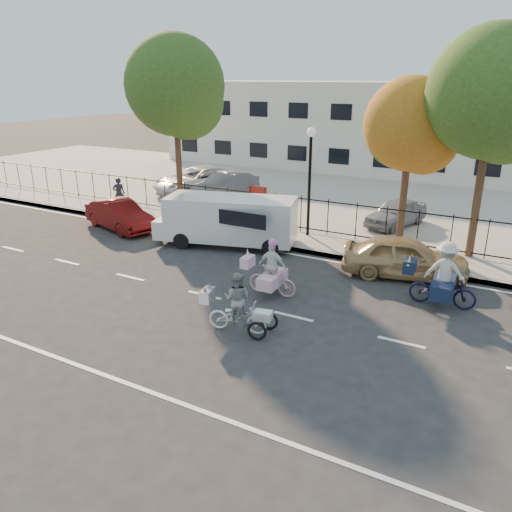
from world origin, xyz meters
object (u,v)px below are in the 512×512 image
Objects in this scene: bull_bike at (443,281)px; gold_sedan at (405,257)px; unicorn_bike at (271,274)px; pedestrian at (119,194)px; white_van at (229,219)px; lot_car_b at (199,180)px; lot_car_c at (225,186)px; red_sedan at (120,215)px; zebra_trike at (238,309)px; lamppost at (310,163)px; lot_car_d at (396,213)px.

bull_bike is 2.30m from gold_sedan.
pedestrian is at bearing 62.79° from unicorn_bike.
white_van is (-8.34, 1.76, 0.29)m from bull_bike.
unicorn_bike reaches higher than lot_car_b.
lot_car_b is at bearing 172.10° from lot_car_c.
red_sedan is (-8.99, 3.02, -0.03)m from unicorn_bike.
white_van reaches higher than zebra_trike.
pedestrian is at bearing 69.83° from gold_sedan.
lamppost reaches higher than pedestrian.
bull_bike reaches higher than zebra_trike.
zebra_trike is 2.53m from unicorn_bike.
unicorn_bike reaches higher than red_sedan.
zebra_trike is at bearing -72.06° from white_van.
lot_car_b is at bearing 22.87° from red_sedan.
lot_car_d is at bearing 20.49° from bull_bike.
lot_car_d is at bearing 157.56° from pedestrian.
unicorn_bike is 0.43× the size of lot_car_c.
lamppost is 3.89m from white_van.
bull_bike is at bearing -153.37° from gold_sedan.
lot_car_b is (1.27, 4.93, -0.06)m from pedestrian.
pedestrian is (-15.70, 3.49, 0.16)m from bull_bike.
lot_car_d is (-3.13, 7.20, -0.05)m from bull_bike.
zebra_trike is (1.57, -8.27, -2.47)m from lamppost.
gold_sedan is 14.57m from lot_car_b.
unicorn_bike is at bearing 106.95° from bull_bike.
zebra_trike is 14.44m from lot_car_c.
zebra_trike is 0.50× the size of red_sedan.
red_sedan is at bearing -160.47° from lamppost.
lot_car_d is (2.82, 3.14, -2.38)m from lamppost.
gold_sedan is at bearing -21.79° from lot_car_c.
lot_car_d is (9.20, -0.64, -0.12)m from lot_car_c.
bull_bike is 14.61m from lot_car_c.
zebra_trike reaches higher than lot_car_c.
white_van is (-3.66, 3.46, 0.41)m from unicorn_bike.
lamppost is 4.84m from lot_car_d.
bull_bike is at bearing -78.77° from red_sedan.
bull_bike is at bearing 128.57° from pedestrian.
lamppost is 1.02× the size of lot_car_c.
gold_sedan reaches higher than lot_car_d.
unicorn_bike is 4.98m from bull_bike.
gold_sedan is (4.48, -2.30, -2.42)m from lamppost.
pedestrian reaches higher than zebra_trike.
red_sedan is at bearing -62.88° from lot_car_b.
gold_sedan is 1.19× the size of lot_car_d.
unicorn_bike is at bearing -25.05° from lot_car_b.
unicorn_bike is at bearing -77.56° from lamppost.
lot_car_d is (1.55, 8.90, 0.07)m from unicorn_bike.
pedestrian is 13.11m from lot_car_d.
pedestrian is 5.51m from lot_car_c.
unicorn_bike is (-0.30, 2.51, 0.03)m from zebra_trike.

